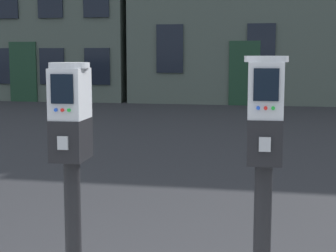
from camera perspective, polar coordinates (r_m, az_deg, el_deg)
name	(u,v)px	position (r m, az deg, el deg)	size (l,w,h in m)	color
parking_meter_near_kerb	(71,148)	(2.96, -10.16, -2.29)	(0.22, 0.26, 1.47)	black
parking_meter_twin_adjacent	(264,150)	(2.75, 10.09, -2.50)	(0.22, 0.26, 1.51)	black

